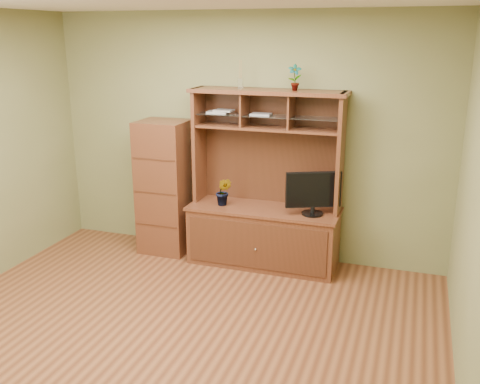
% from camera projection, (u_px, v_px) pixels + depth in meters
% --- Properties ---
extents(room, '(4.54, 4.04, 2.74)m').
position_uv_depth(room, '(164.00, 183.00, 4.12)').
color(room, '#552C18').
rests_on(room, ground).
extents(media_hutch, '(1.66, 0.61, 1.90)m').
position_uv_depth(media_hutch, '(264.00, 218.00, 5.82)').
color(media_hutch, '#452113').
rests_on(media_hutch, room).
extents(monitor, '(0.54, 0.28, 0.46)m').
position_uv_depth(monitor, '(313.00, 192.00, 5.48)').
color(monitor, black).
rests_on(monitor, media_hutch).
extents(orchid_plant, '(0.17, 0.14, 0.31)m').
position_uv_depth(orchid_plant, '(224.00, 192.00, 5.80)').
color(orchid_plant, '#22511B').
rests_on(orchid_plant, media_hutch).
extents(top_plant, '(0.16, 0.12, 0.26)m').
position_uv_depth(top_plant, '(295.00, 77.00, 5.38)').
color(top_plant, '#345E21').
rests_on(top_plant, media_hutch).
extents(reed_diffuser, '(0.06, 0.06, 0.29)m').
position_uv_depth(reed_diffuser, '(240.00, 78.00, 5.56)').
color(reed_diffuser, silver).
rests_on(reed_diffuser, media_hutch).
extents(magazines, '(0.71, 0.18, 0.04)m').
position_uv_depth(magazines, '(233.00, 112.00, 5.69)').
color(magazines, '#B4B4B9').
rests_on(magazines, media_hutch).
extents(side_cabinet, '(0.55, 0.50, 1.53)m').
position_uv_depth(side_cabinet, '(165.00, 187.00, 6.13)').
color(side_cabinet, '#452113').
rests_on(side_cabinet, room).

